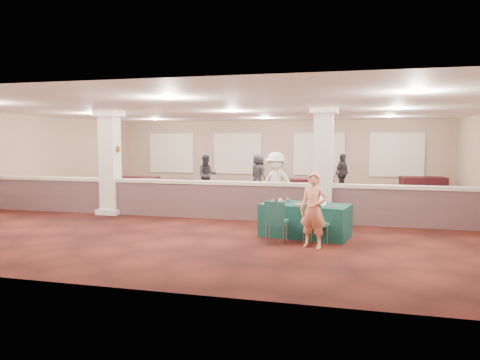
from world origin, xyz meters
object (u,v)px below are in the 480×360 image
(far_table_front_left, at_px, (163,190))
(attendee_b, at_px, (276,183))
(far_table_front_center, at_px, (279,194))
(near_table, at_px, (305,220))
(attendee_c, at_px, (342,174))
(far_table_back_left, at_px, (140,184))
(conf_chair_main, at_px, (314,221))
(attendee_a, at_px, (207,175))
(conf_chair_side, at_px, (276,218))
(far_table_front_right, at_px, (332,202))
(far_table_back_center, at_px, (311,188))
(far_table_back_right, at_px, (423,186))
(attendee_d, at_px, (258,174))
(woman, at_px, (313,210))

(far_table_front_left, bearing_deg, attendee_b, -20.17)
(far_table_front_center, xyz_separation_m, attendee_b, (0.30, -2.30, 0.62))
(near_table, xyz_separation_m, attendee_c, (0.43, 9.39, 0.46))
(far_table_back_left, bearing_deg, conf_chair_main, -45.07)
(far_table_front_left, relative_size, attendee_a, 1.21)
(conf_chair_main, bearing_deg, near_table, 129.52)
(conf_chair_main, distance_m, conf_chair_side, 0.85)
(far_table_front_right, bearing_deg, attendee_c, 89.46)
(far_table_front_center, bearing_deg, far_table_back_center, 69.44)
(far_table_back_left, height_order, attendee_c, attendee_c)
(conf_chair_main, height_order, attendee_a, attendee_a)
(far_table_back_right, distance_m, attendee_d, 6.96)
(near_table, bearing_deg, attendee_d, 120.12)
(conf_chair_side, xyz_separation_m, far_table_front_center, (-1.08, 6.55, -0.23))
(far_table_front_left, bearing_deg, far_table_front_center, 8.27)
(attendee_a, bearing_deg, far_table_back_center, -12.87)
(far_table_front_left, height_order, far_table_front_right, far_table_front_left)
(attendee_c, bearing_deg, conf_chair_side, -159.68)
(near_table, relative_size, attendee_a, 1.23)
(conf_chair_side, bearing_deg, far_table_back_right, 69.10)
(woman, height_order, far_table_front_left, woman)
(conf_chair_side, height_order, attendee_b, attendee_b)
(far_table_back_center, bearing_deg, conf_chair_side, -88.74)
(attendee_d, bearing_deg, woman, 148.71)
(conf_chair_side, bearing_deg, far_table_front_left, 133.03)
(attendee_b, xyz_separation_m, attendee_d, (-1.68, 4.92, -0.11))
(attendee_c, xyz_separation_m, attendee_d, (-3.44, -1.08, -0.01))
(far_table_front_center, distance_m, far_table_front_right, 2.84)
(attendee_c, bearing_deg, far_table_back_right, -55.65)
(conf_chair_side, relative_size, attendee_b, 0.50)
(near_table, xyz_separation_m, far_table_front_left, (-5.91, 5.07, 0.02))
(far_table_back_left, bearing_deg, far_table_back_right, 10.63)
(conf_chair_side, relative_size, far_table_front_left, 0.48)
(woman, relative_size, attendee_c, 0.96)
(far_table_back_left, xyz_separation_m, attendee_c, (8.63, 1.74, 0.51))
(near_table, distance_m, far_table_back_left, 11.21)
(far_table_back_center, distance_m, attendee_c, 1.85)
(woman, relative_size, far_table_front_left, 0.81)
(conf_chair_main, bearing_deg, attendee_b, 131.91)
(far_table_back_center, bearing_deg, woman, -83.43)
(attendee_d, bearing_deg, far_table_front_left, 87.49)
(conf_chair_main, bearing_deg, attendee_c, 110.24)
(far_table_back_right, height_order, attendee_c, attendee_c)
(attendee_b, bearing_deg, attendee_c, 91.81)
(far_table_back_left, bearing_deg, far_table_front_left, -48.32)
(attendee_c, bearing_deg, near_table, -156.81)
(far_table_back_left, xyz_separation_m, far_table_back_right, (11.95, 2.24, 0.03))
(far_table_front_center, distance_m, attendee_b, 2.40)
(conf_chair_side, relative_size, far_table_front_right, 0.56)
(far_table_front_right, relative_size, attendee_c, 1.01)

